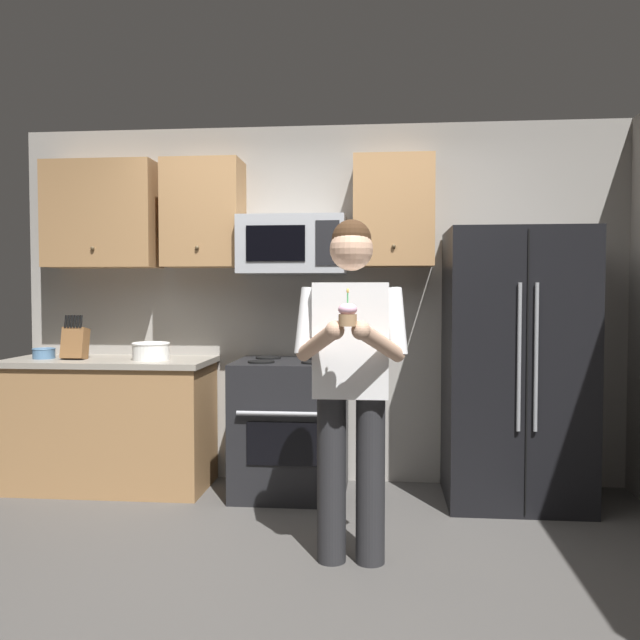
# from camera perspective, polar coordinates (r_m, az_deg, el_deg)

# --- Properties ---
(ground_plane) EXTENTS (6.00, 6.00, 0.00)m
(ground_plane) POSITION_cam_1_polar(r_m,az_deg,el_deg) (3.46, -3.22, -21.33)
(ground_plane) COLOR #474442
(wall_back) EXTENTS (4.40, 0.10, 2.60)m
(wall_back) POSITION_cam_1_polar(r_m,az_deg,el_deg) (4.90, -0.17, 1.35)
(wall_back) COLOR gray
(wall_back) RESTS_ON ground
(oven_range) EXTENTS (0.76, 0.70, 0.93)m
(oven_range) POSITION_cam_1_polar(r_m,az_deg,el_deg) (4.63, -2.53, -9.18)
(oven_range) COLOR black
(oven_range) RESTS_ON ground
(microwave) EXTENTS (0.74, 0.41, 0.40)m
(microwave) POSITION_cam_1_polar(r_m,az_deg,el_deg) (4.66, -2.35, 6.45)
(microwave) COLOR #9EA0A5
(refrigerator) EXTENTS (0.90, 0.75, 1.80)m
(refrigerator) POSITION_cam_1_polar(r_m,az_deg,el_deg) (4.56, 16.45, -3.87)
(refrigerator) COLOR black
(refrigerator) RESTS_ON ground
(cabinet_row_upper) EXTENTS (2.78, 0.36, 0.76)m
(cabinet_row_upper) POSITION_cam_1_polar(r_m,az_deg,el_deg) (4.84, -9.11, 9.01)
(cabinet_row_upper) COLOR #9E7247
(counter_left) EXTENTS (1.44, 0.66, 0.92)m
(counter_left) POSITION_cam_1_polar(r_m,az_deg,el_deg) (4.99, -17.60, -8.43)
(counter_left) COLOR #9E7247
(counter_left) RESTS_ON ground
(knife_block) EXTENTS (0.16, 0.15, 0.32)m
(knife_block) POSITION_cam_1_polar(r_m,az_deg,el_deg) (4.97, -20.35, -1.83)
(knife_block) COLOR brown
(knife_block) RESTS_ON counter_left
(bowl_large_white) EXTENTS (0.26, 0.26, 0.12)m
(bowl_large_white) POSITION_cam_1_polar(r_m,az_deg,el_deg) (4.76, -14.36, -2.57)
(bowl_large_white) COLOR white
(bowl_large_white) RESTS_ON counter_left
(bowl_small_colored) EXTENTS (0.16, 0.16, 0.07)m
(bowl_small_colored) POSITION_cam_1_polar(r_m,az_deg,el_deg) (5.10, -22.69, -2.65)
(bowl_small_colored) COLOR #4C7299
(bowl_small_colored) RESTS_ON counter_left
(person) EXTENTS (0.60, 0.48, 1.76)m
(person) POSITION_cam_1_polar(r_m,az_deg,el_deg) (3.38, 2.69, -4.34)
(person) COLOR #262628
(person) RESTS_ON ground
(cupcake) EXTENTS (0.09, 0.09, 0.17)m
(cupcake) POSITION_cam_1_polar(r_m,az_deg,el_deg) (3.03, 2.40, 0.50)
(cupcake) COLOR #A87F56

